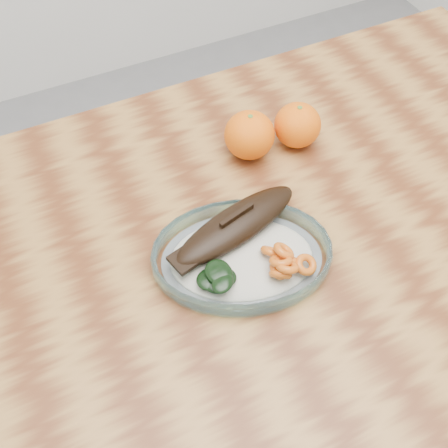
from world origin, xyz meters
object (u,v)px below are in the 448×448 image
(dining_table, at_px, (289,265))
(orange_right, at_px, (297,125))
(orange_left, at_px, (249,135))
(plated_meal, at_px, (242,253))

(dining_table, distance_m, orange_right, 0.24)
(dining_table, distance_m, orange_left, 0.23)
(orange_right, bearing_deg, plated_meal, -136.98)
(plated_meal, height_order, orange_right, orange_right)
(plated_meal, bearing_deg, orange_left, 80.09)
(orange_left, bearing_deg, orange_right, -7.28)
(orange_left, distance_m, orange_right, 0.09)
(dining_table, bearing_deg, plated_meal, -170.72)
(orange_left, bearing_deg, plated_meal, -119.65)
(dining_table, xyz_separation_m, plated_meal, (-0.10, -0.02, 0.12))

